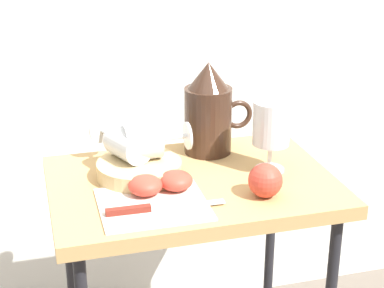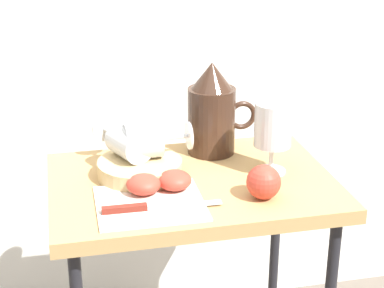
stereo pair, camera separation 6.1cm
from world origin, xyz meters
TOP-DOWN VIEW (x-y plane):
  - curtain_drape at (0.00, 0.52)m, footprint 2.40×0.03m
  - table at (0.00, 0.00)m, footprint 0.59×0.41m
  - linen_napkin at (-0.10, -0.09)m, footprint 0.21×0.19m
  - basket_tray at (-0.10, 0.04)m, footprint 0.18×0.18m
  - pitcher at (0.08, 0.14)m, footprint 0.16×0.11m
  - wine_glass_upright at (0.17, 0.00)m, footprint 0.08×0.08m
  - wine_glass_tipped_near at (-0.12, 0.07)m, footprint 0.12×0.17m
  - wine_glass_tipped_far at (-0.09, 0.06)m, footprint 0.14×0.08m
  - apple_half_left at (-0.11, -0.05)m, footprint 0.07×0.07m
  - apple_half_right at (-0.05, -0.04)m, footprint 0.07×0.07m
  - apple_whole at (0.12, -0.11)m, footprint 0.07×0.07m
  - knife at (-0.12, -0.12)m, footprint 0.23×0.02m

SIDE VIEW (x-z plane):
  - table at x=0.00m, z-range 0.27..0.95m
  - linen_napkin at x=-0.10m, z-range 0.68..0.68m
  - knife at x=-0.12m, z-range 0.68..0.69m
  - basket_tray at x=-0.10m, z-range 0.68..0.71m
  - apple_half_left at x=-0.11m, z-range 0.68..0.72m
  - apple_half_right at x=-0.05m, z-range 0.68..0.72m
  - apple_whole at x=0.12m, z-range 0.68..0.75m
  - wine_glass_tipped_near at x=-0.12m, z-range 0.71..0.78m
  - wine_glass_tipped_far at x=-0.09m, z-range 0.71..0.79m
  - pitcher at x=0.08m, z-range 0.66..0.87m
  - wine_glass_upright at x=0.17m, z-range 0.70..0.86m
  - curtain_drape at x=0.00m, z-range 0.00..1.88m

